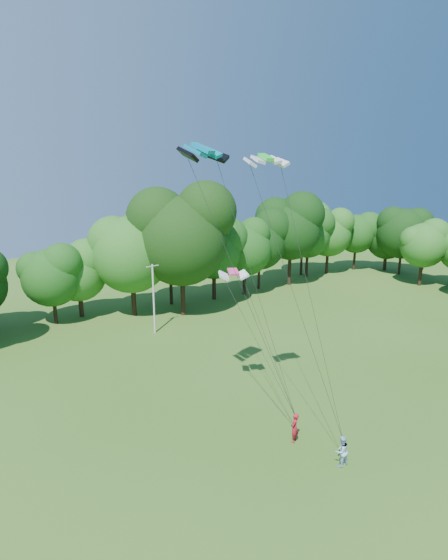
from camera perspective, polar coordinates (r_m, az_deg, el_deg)
ground at (r=25.10m, az=20.43°, el=-27.03°), size 160.00×160.00×0.00m
utility_pole at (r=44.57m, az=-9.18°, el=-2.33°), size 1.43×0.33×7.20m
kite_flyer_left at (r=28.42m, az=9.20°, el=-18.50°), size 0.83×0.74×1.89m
kite_flyer_right at (r=27.06m, az=15.09°, el=-20.74°), size 0.93×0.75×1.84m
kite_teal at (r=25.44m, az=-2.81°, el=16.82°), size 3.39×2.29×0.69m
kite_green at (r=24.95m, az=5.48°, el=15.69°), size 2.56×1.49×0.46m
kite_pink at (r=28.18m, az=1.22°, el=1.08°), size 2.11×1.57×0.34m
tree_back_center at (r=48.68m, az=-5.60°, el=6.74°), size 11.04×11.04×16.06m
tree_back_east at (r=69.91m, az=10.27°, el=6.95°), size 8.60×8.60×12.51m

